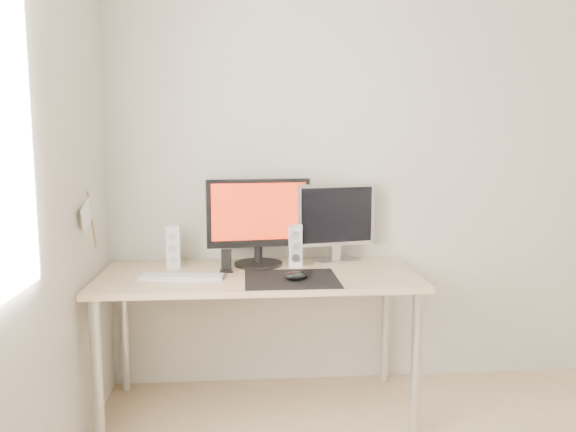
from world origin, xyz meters
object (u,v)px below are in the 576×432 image
desk (258,288)px  keyboard (182,277)px  main_monitor (258,219)px  phone_dock (226,265)px  mouse (296,276)px  second_monitor (336,219)px  speaker_left (174,247)px  speaker_right (295,245)px

desk → keyboard: (-0.37, -0.08, 0.09)m
main_monitor → keyboard: main_monitor is taller
phone_dock → main_monitor: bearing=38.5°
mouse → desk: (-0.18, 0.17, -0.10)m
desk → keyboard: bearing=-168.3°
second_monitor → desk: bearing=-152.2°
mouse → desk: mouse is taller
speaker_left → second_monitor: bearing=4.3°
speaker_left → phone_dock: size_ratio=1.89×
second_monitor → phone_dock: (-0.59, -0.19, -0.20)m
speaker_left → main_monitor: bearing=1.0°
speaker_right → keyboard: size_ratio=0.52×
speaker_left → phone_dock: bearing=-24.4°
main_monitor → keyboard: (-0.38, -0.25, -0.25)m
speaker_left → keyboard: bearing=-74.7°
desk → second_monitor: 0.58m
keyboard → second_monitor: bearing=20.8°
desk → speaker_left: (-0.44, 0.16, 0.19)m
phone_dock → desk: bearing=-12.9°
desk → second_monitor: second_monitor is taller
desk → phone_dock: phone_dock is taller
keyboard → phone_dock: size_ratio=3.61×
keyboard → main_monitor: bearing=33.1°
mouse → second_monitor: bearing=57.3°
mouse → speaker_left: size_ratio=0.51×
second_monitor → phone_dock: second_monitor is taller
main_monitor → second_monitor: size_ratio=1.23×
speaker_right → keyboard: 0.63m
speaker_right → speaker_left: bearing=179.6°
mouse → desk: 0.26m
mouse → speaker_right: size_ratio=0.51×
second_monitor → speaker_right: size_ratio=1.99×
main_monitor → phone_dock: (-0.17, -0.13, -0.22)m
speaker_left → phone_dock: (0.28, -0.13, -0.08)m
desk → second_monitor: bearing=27.8°
main_monitor → speaker_left: (-0.45, -0.01, -0.14)m
main_monitor → phone_dock: 0.31m
main_monitor → speaker_left: 0.47m
desk → keyboard: 0.39m
desk → main_monitor: bearing=87.3°
mouse → desk: bearing=136.5°
mouse → phone_dock: size_ratio=0.97×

